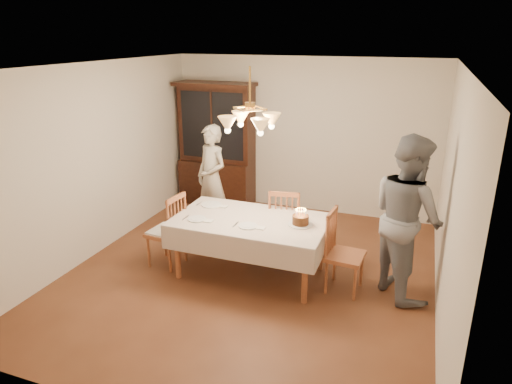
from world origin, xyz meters
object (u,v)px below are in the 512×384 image
at_px(china_hutch, 217,147).
at_px(dining_table, 250,225).
at_px(chair_far_side, 285,226).
at_px(elderly_woman, 212,178).
at_px(birthday_cake, 300,221).

bearing_deg(china_hutch, dining_table, -56.50).
relative_size(chair_far_side, elderly_woman, 0.61).
distance_m(chair_far_side, birthday_cake, 0.79).
height_order(dining_table, elderly_woman, elderly_woman).
xyz_separation_m(chair_far_side, birthday_cake, (0.36, -0.59, 0.37)).
bearing_deg(elderly_woman, birthday_cake, -6.41).
bearing_deg(birthday_cake, chair_far_side, 121.62).
relative_size(chair_far_side, birthday_cake, 3.33).
relative_size(china_hutch, elderly_woman, 1.31).
distance_m(china_hutch, elderly_woman, 1.14).
relative_size(china_hutch, chair_far_side, 2.16).
bearing_deg(chair_far_side, birthday_cake, -58.38).
relative_size(dining_table, birthday_cake, 6.33).
xyz_separation_m(dining_table, china_hutch, (-1.49, 2.25, 0.36)).
xyz_separation_m(dining_table, elderly_woman, (-1.10, 1.21, 0.14)).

